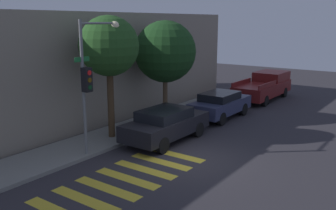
{
  "coord_description": "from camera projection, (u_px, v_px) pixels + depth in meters",
  "views": [
    {
      "loc": [
        -11.29,
        -7.17,
        5.17
      ],
      "look_at": [
        1.53,
        2.1,
        1.6
      ],
      "focal_mm": 40.0,
      "sensor_mm": 36.0,
      "label": 1
    }
  ],
  "objects": [
    {
      "name": "sedan_middle",
      "position": [
        220.0,
        104.0,
        20.22
      ],
      "size": [
        4.22,
        1.76,
        1.42
      ],
      "color": "#2D3351",
      "rests_on": "ground"
    },
    {
      "name": "sidewalk",
      "position": [
        106.0,
        138.0,
        16.65
      ],
      "size": [
        26.0,
        2.37,
        0.14
      ],
      "primitive_type": "cube",
      "color": "slate",
      "rests_on": "ground"
    },
    {
      "name": "building_row",
      "position": [
        39.0,
        69.0,
        18.67
      ],
      "size": [
        26.0,
        6.0,
        5.59
      ],
      "primitive_type": "cube",
      "color": "gray",
      "rests_on": "ground"
    },
    {
      "name": "crosswalk",
      "position": [
        127.0,
        178.0,
        12.56
      ],
      "size": [
        6.08,
        2.6,
        0.0
      ],
      "color": "gold",
      "rests_on": "ground"
    },
    {
      "name": "tree_near_corner",
      "position": [
        109.0,
        47.0,
        15.79
      ],
      "size": [
        2.57,
        2.57,
        5.42
      ],
      "color": "#42301E",
      "rests_on": "ground"
    },
    {
      "name": "tree_midblock",
      "position": [
        165.0,
        52.0,
        19.07
      ],
      "size": [
        3.16,
        3.16,
        5.22
      ],
      "color": "brown",
      "rests_on": "ground"
    },
    {
      "name": "traffic_light_pole",
      "position": [
        93.0,
        68.0,
        14.09
      ],
      "size": [
        2.31,
        0.56,
        5.23
      ],
      "color": "slate",
      "rests_on": "ground"
    },
    {
      "name": "ground_plane",
      "position": [
        189.0,
        160.0,
        14.16
      ],
      "size": [
        60.0,
        60.0,
        0.0
      ],
      "primitive_type": "plane",
      "color": "#2D2B30"
    },
    {
      "name": "sedan_near_corner",
      "position": [
        166.0,
        124.0,
        16.27
      ],
      "size": [
        4.39,
        1.84,
        1.46
      ],
      "color": "black",
      "rests_on": "ground"
    },
    {
      "name": "pickup_truck",
      "position": [
        264.0,
        86.0,
        25.12
      ],
      "size": [
        5.6,
        2.04,
        1.73
      ],
      "color": "maroon",
      "rests_on": "ground"
    }
  ]
}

